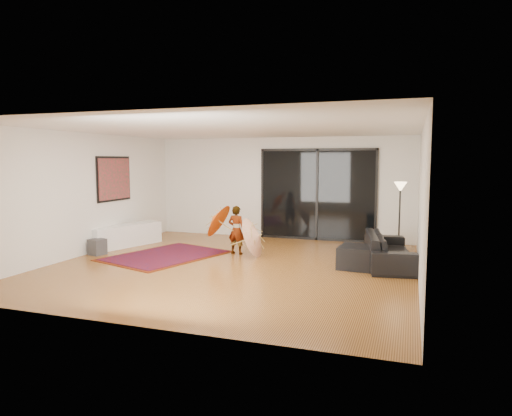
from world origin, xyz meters
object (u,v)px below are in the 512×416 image
at_px(media_console, 126,235).
at_px(sofa, 389,249).
at_px(ottoman, 359,257).
at_px(child, 236,230).

distance_m(media_console, sofa, 6.20).
relative_size(ottoman, child, 0.69).
bearing_deg(media_console, sofa, 17.33).
height_order(media_console, sofa, sofa).
bearing_deg(child, ottoman, 175.54).
bearing_deg(child, sofa, -174.82).
xyz_separation_m(media_console, ottoman, (5.66, -0.47, -0.05)).
distance_m(media_console, ottoman, 5.68).
xyz_separation_m(sofa, child, (-3.29, 0.02, 0.23)).
relative_size(media_console, child, 1.75).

